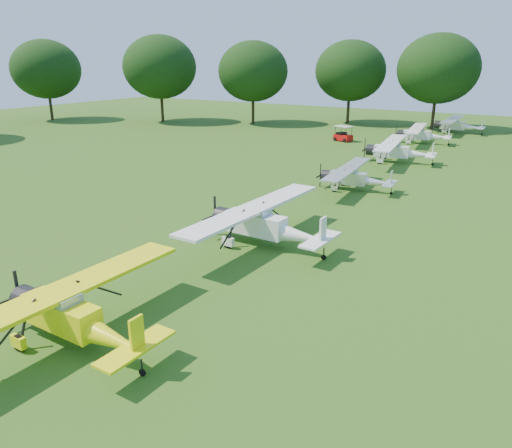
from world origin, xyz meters
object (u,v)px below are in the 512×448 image
(aircraft_3, at_px, (264,222))
(golf_cart, at_px, (343,136))
(aircraft_6, at_px, (421,134))
(aircraft_4, at_px, (354,177))
(aircraft_2, at_px, (71,314))
(aircraft_7, at_px, (457,124))
(aircraft_5, at_px, (397,150))

(aircraft_3, height_order, golf_cart, aircraft_3)
(aircraft_6, bearing_deg, golf_cart, -167.97)
(aircraft_4, bearing_deg, aircraft_6, 87.20)
(aircraft_3, relative_size, aircraft_4, 1.23)
(golf_cart, bearing_deg, aircraft_6, 37.80)
(aircraft_4, xyz_separation_m, golf_cart, (-9.74, 21.61, -0.46))
(aircraft_4, bearing_deg, aircraft_3, -94.71)
(aircraft_2, distance_m, aircraft_7, 61.21)
(aircraft_7, height_order, golf_cart, aircraft_7)
(aircraft_3, height_order, aircraft_6, aircraft_3)
(aircraft_4, height_order, aircraft_5, aircraft_5)
(aircraft_4, distance_m, aircraft_5, 12.16)
(aircraft_2, xyz_separation_m, aircraft_4, (0.44, 25.62, -0.16))
(aircraft_7, bearing_deg, aircraft_2, -92.78)
(aircraft_5, bearing_deg, aircraft_2, -98.22)
(aircraft_6, bearing_deg, aircraft_2, -97.13)
(aircraft_4, xyz_separation_m, aircraft_5, (-0.36, 12.16, 0.17))
(aircraft_6, distance_m, aircraft_7, 11.04)
(golf_cart, bearing_deg, aircraft_2, -61.16)
(aircraft_4, relative_size, aircraft_5, 0.86)
(aircraft_7, distance_m, golf_cart, 17.40)
(aircraft_4, xyz_separation_m, aircraft_6, (-1.26, 24.71, 0.09))
(aircraft_2, height_order, golf_cart, aircraft_2)
(aircraft_6, relative_size, golf_cart, 4.20)
(aircraft_4, bearing_deg, aircraft_7, 83.29)
(aircraft_2, distance_m, aircraft_5, 37.78)
(aircraft_5, bearing_deg, aircraft_6, 85.98)
(aircraft_3, distance_m, aircraft_6, 38.44)
(aircraft_4, xyz_separation_m, aircraft_7, (0.61, 35.58, 0.13))
(aircraft_2, height_order, aircraft_4, aircraft_2)
(aircraft_3, relative_size, aircraft_5, 1.06)
(aircraft_3, xyz_separation_m, aircraft_4, (-0.24, 13.70, -0.25))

